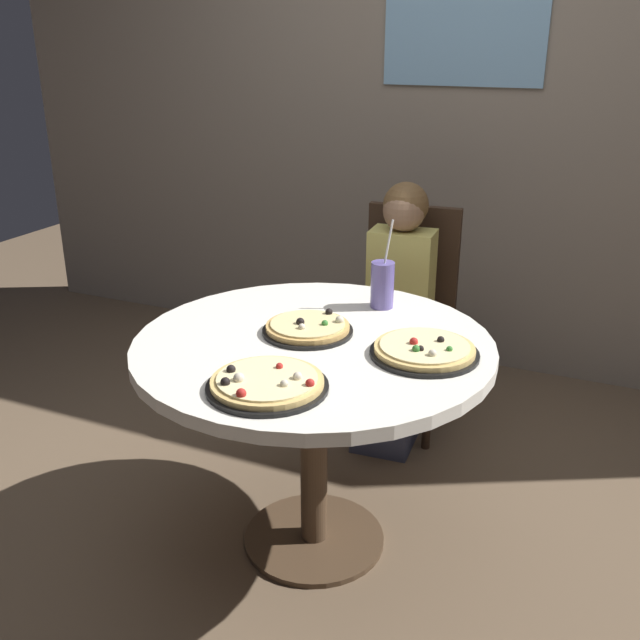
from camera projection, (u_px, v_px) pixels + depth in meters
ground_plane at (314, 540)px, 2.49m from camera, size 8.00×8.00×0.00m
wall_with_window at (464, 74)px, 3.44m from camera, size 5.20×0.14×2.90m
dining_table at (314, 373)px, 2.26m from camera, size 1.11×1.11×0.75m
chair_wooden at (406, 305)px, 3.14m from camera, size 0.43×0.43×0.95m
diner_child at (395, 330)px, 3.00m from camera, size 0.28×0.42×1.08m
pizza_veggie at (308, 328)px, 2.27m from camera, size 0.29×0.29×0.05m
pizza_cheese at (425, 350)px, 2.11m from camera, size 0.32×0.32×0.05m
pizza_pepperoni at (267, 383)px, 1.91m from camera, size 0.33×0.33×0.05m
soda_cup at (382, 285)px, 2.46m from camera, size 0.08×0.08×0.31m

